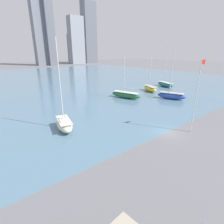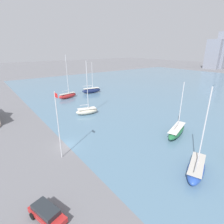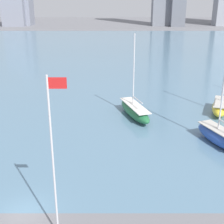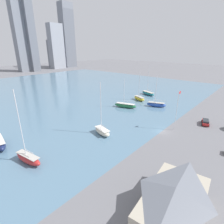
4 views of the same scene
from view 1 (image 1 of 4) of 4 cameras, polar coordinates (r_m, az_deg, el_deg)
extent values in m
plane|color=slate|center=(30.83, 17.62, -6.25)|extent=(500.00, 500.00, 0.00)
cube|color=slate|center=(89.03, -23.22, 9.31)|extent=(180.00, 140.00, 0.00)
cylinder|color=silver|center=(30.53, 25.68, 4.25)|extent=(0.14, 0.14, 11.77)
cube|color=red|center=(30.36, 27.70, 14.27)|extent=(1.10, 0.03, 0.70)
cube|color=slate|center=(195.43, -22.39, 24.25)|extent=(14.32, 9.27, 69.86)
cube|color=slate|center=(193.93, -20.02, 25.18)|extent=(7.76, 10.19, 73.96)
cube|color=slate|center=(212.95, -12.42, 19.46)|extent=(8.90, 12.40, 31.80)
cube|color=#8E939E|center=(209.71, -11.59, 21.84)|extent=(15.73, 9.24, 48.67)
cube|color=#9E9EA8|center=(218.65, -9.27, 19.17)|extent=(14.75, 8.22, 28.36)
cube|color=slate|center=(223.22, -7.56, 24.91)|extent=(14.78, 11.02, 72.43)
cube|color=slate|center=(222.89, -7.36, 24.01)|extent=(13.96, 10.67, 65.32)
ellipsoid|color=#1E757F|center=(71.30, 16.95, 8.62)|extent=(4.82, 8.92, 1.64)
cube|color=beige|center=(71.17, 17.01, 9.23)|extent=(3.95, 7.32, 0.10)
cube|color=#2D2D33|center=(71.37, 16.91, 8.26)|extent=(0.61, 1.53, 0.74)
cylinder|color=silver|center=(70.94, 17.22, 14.68)|extent=(0.18, 0.18, 13.37)
cylinder|color=silver|center=(70.29, 17.56, 10.01)|extent=(1.07, 3.03, 0.14)
ellipsoid|color=yellow|center=(61.04, 12.29, 7.44)|extent=(4.59, 7.41, 1.79)
cube|color=#BCB7AD|center=(60.89, 12.34, 8.22)|extent=(3.76, 6.08, 0.10)
cube|color=#2D2D33|center=(61.14, 12.25, 6.99)|extent=(0.60, 1.25, 0.81)
cylinder|color=silver|center=(60.58, 12.47, 13.60)|extent=(0.18, 0.18, 11.26)
cylinder|color=silver|center=(59.64, 13.02, 9.08)|extent=(1.38, 3.36, 0.14)
ellipsoid|color=#284CA8|center=(52.42, 18.80, 5.01)|extent=(4.99, 8.13, 1.82)
cube|color=#BCB7AD|center=(52.23, 18.90, 5.93)|extent=(4.09, 6.66, 0.10)
cube|color=#2D2D33|center=(52.53, 18.74, 4.48)|extent=(0.66, 1.37, 0.82)
cylinder|color=silver|center=(51.44, 18.95, 12.30)|extent=(0.18, 0.18, 11.47)
cylinder|color=silver|center=(51.76, 20.61, 6.93)|extent=(1.62, 3.85, 0.14)
ellipsoid|color=beige|center=(31.10, -15.29, -3.99)|extent=(3.77, 6.68, 1.77)
cube|color=silver|center=(30.80, -15.42, -2.56)|extent=(3.09, 5.48, 0.10)
cube|color=#2D2D33|center=(31.29, -15.21, -4.82)|extent=(0.41, 1.14, 0.80)
cylinder|color=silver|center=(29.57, -16.72, 9.71)|extent=(0.18, 0.18, 13.07)
cylinder|color=silver|center=(29.72, -15.35, -0.97)|extent=(0.69, 2.38, 0.14)
ellipsoid|color=#236B3D|center=(50.94, 4.50, 5.55)|extent=(4.92, 9.48, 1.75)
cube|color=silver|center=(50.76, 4.52, 6.45)|extent=(4.03, 7.77, 0.10)
cube|color=#2D2D33|center=(51.06, 4.49, 5.02)|extent=(0.66, 1.63, 0.79)
cylinder|color=silver|center=(50.26, 3.97, 12.06)|extent=(0.18, 0.18, 9.79)
cylinder|color=silver|center=(50.07, 5.53, 7.59)|extent=(1.15, 3.21, 0.14)
camera|label=2|loc=(53.39, 50.10, 18.25)|focal=28.00mm
camera|label=3|loc=(31.55, 64.41, 14.98)|focal=50.00mm
camera|label=4|loc=(23.29, -144.91, 10.81)|focal=28.00mm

